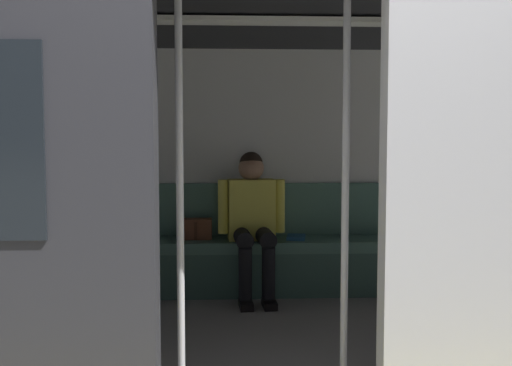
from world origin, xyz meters
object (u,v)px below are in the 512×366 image
object	(u,v)px
train_car	(247,110)
person_seated	(252,214)
bench_seat	(249,253)
grab_pole_door	(180,196)
handbag	(196,229)
grab_pole_far	(345,194)
book	(296,237)

from	to	relation	value
train_car	person_seated	bearing A→B (deg)	-94.05
bench_seat	grab_pole_door	world-z (taller)	grab_pole_door
train_car	bench_seat	xyz separation A→B (m)	(-0.05, -1.15, -1.11)
person_seated	grab_pole_door	distance (m)	2.07
bench_seat	handbag	world-z (taller)	handbag
person_seated	grab_pole_far	bearing A→B (deg)	100.68
train_car	book	xyz separation A→B (m)	(-0.45, -1.19, -0.99)
person_seated	grab_pole_door	xyz separation A→B (m)	(0.42, 2.00, 0.34)
bench_seat	person_seated	world-z (taller)	person_seated
person_seated	grab_pole_far	distance (m)	2.02
book	grab_pole_far	world-z (taller)	grab_pole_far
bench_seat	book	xyz separation A→B (m)	(-0.39, -0.04, 0.12)
bench_seat	handbag	distance (m)	0.48
grab_pole_door	handbag	bearing A→B (deg)	-88.79
book	grab_pole_door	xyz separation A→B (m)	(0.79, 2.09, 0.55)
grab_pole_far	train_car	bearing A→B (deg)	-62.68
bench_seat	person_seated	distance (m)	0.33
grab_pole_far	grab_pole_door	bearing A→B (deg)	3.08
bench_seat	book	size ratio (longest dim) A/B	14.80
handbag	book	world-z (taller)	handbag
bench_seat	grab_pole_door	bearing A→B (deg)	79.12
train_car	person_seated	world-z (taller)	train_car
handbag	grab_pole_far	size ratio (longest dim) A/B	0.13
grab_pole_door	bench_seat	bearing A→B (deg)	-100.88
bench_seat	grab_pole_far	size ratio (longest dim) A/B	1.60
book	person_seated	bearing A→B (deg)	23.11
book	train_car	bearing A→B (deg)	78.49
train_car	person_seated	size ratio (longest dim) A/B	5.40
bench_seat	person_seated	size ratio (longest dim) A/B	2.75
book	bench_seat	bearing A→B (deg)	14.87
train_car	grab_pole_far	distance (m)	1.07
bench_seat	handbag	bearing A→B (deg)	-9.19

